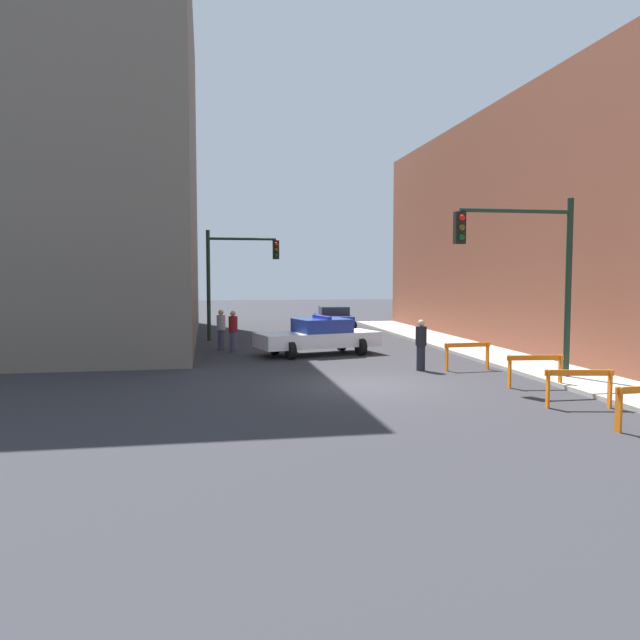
{
  "coord_description": "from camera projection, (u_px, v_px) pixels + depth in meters",
  "views": [
    {
      "loc": [
        -4.54,
        -16.87,
        3.11
      ],
      "look_at": [
        -0.25,
        6.48,
        1.38
      ],
      "focal_mm": 35.0,
      "sensor_mm": 36.0,
      "label": 1
    }
  ],
  "objects": [
    {
      "name": "sidewalk_right",
      "position": [
        570.0,
        376.0,
        18.71
      ],
      "size": [
        2.4,
        44.0,
        0.12
      ],
      "color": "#B2ADA3",
      "rests_on": "ground_plane"
    },
    {
      "name": "building_corner_left",
      "position": [
        39.0,
        161.0,
        28.56
      ],
      "size": [
        14.0,
        20.0,
        16.67
      ],
      "color": "#6B6056",
      "rests_on": "ground_plane"
    },
    {
      "name": "barrier_back",
      "position": [
        535.0,
        365.0,
        17.13
      ],
      "size": [
        1.6,
        0.32,
        0.9
      ],
      "rotation": [
        0.0,
        0.0,
        -0.11
      ],
      "color": "orange",
      "rests_on": "ground_plane"
    },
    {
      "name": "building_right",
      "position": [
        618.0,
        229.0,
        27.49
      ],
      "size": [
        12.0,
        28.0,
        10.27
      ],
      "color": "brown",
      "rests_on": "ground_plane"
    },
    {
      "name": "police_car",
      "position": [
        319.0,
        336.0,
        24.24
      ],
      "size": [
        5.01,
        3.05,
        1.52
      ],
      "rotation": [
        0.0,
        0.0,
        1.81
      ],
      "color": "white",
      "rests_on": "ground_plane"
    },
    {
      "name": "traffic_light_far",
      "position": [
        232.0,
        269.0,
        29.49
      ],
      "size": [
        3.44,
        0.35,
        5.2
      ],
      "color": "black",
      "rests_on": "ground_plane"
    },
    {
      "name": "parked_car_near",
      "position": [
        333.0,
        317.0,
        35.64
      ],
      "size": [
        2.49,
        4.42,
        1.31
      ],
      "rotation": [
        0.0,
        0.0,
        -0.07
      ],
      "color": "navy",
      "rests_on": "ground_plane"
    },
    {
      "name": "pedestrian_crossing",
      "position": [
        233.0,
        331.0,
        25.12
      ],
      "size": [
        0.49,
        0.49,
        1.66
      ],
      "rotation": [
        0.0,
        0.0,
        2.06
      ],
      "color": "#474C66",
      "rests_on": "ground_plane"
    },
    {
      "name": "barrier_corner",
      "position": [
        467.0,
        351.0,
        20.27
      ],
      "size": [
        1.6,
        0.23,
        0.9
      ],
      "rotation": [
        0.0,
        0.0,
        0.05
      ],
      "color": "orange",
      "rests_on": "ground_plane"
    },
    {
      "name": "ground_plane",
      "position": [
        370.0,
        385.0,
        17.59
      ],
      "size": [
        120.0,
        120.0,
        0.0
      ],
      "primitive_type": "plane",
      "color": "#2D2D33"
    },
    {
      "name": "barrier_mid",
      "position": [
        579.0,
        382.0,
        14.5
      ],
      "size": [
        1.58,
        0.45,
        0.9
      ],
      "rotation": [
        0.0,
        0.0,
        -0.19
      ],
      "color": "orange",
      "rests_on": "ground_plane"
    },
    {
      "name": "traffic_light_near",
      "position": [
        532.0,
        260.0,
        17.94
      ],
      "size": [
        3.64,
        0.35,
        5.2
      ],
      "color": "black",
      "rests_on": "sidewalk_right"
    },
    {
      "name": "pedestrian_corner",
      "position": [
        221.0,
        329.0,
        25.84
      ],
      "size": [
        0.51,
        0.51,
        1.66
      ],
      "rotation": [
        0.0,
        0.0,
        5.46
      ],
      "color": "#474C66",
      "rests_on": "ground_plane"
    },
    {
      "name": "pedestrian_sidewalk",
      "position": [
        421.0,
        344.0,
        20.18
      ],
      "size": [
        0.5,
        0.5,
        1.66
      ],
      "rotation": [
        0.0,
        0.0,
        5.26
      ],
      "color": "black",
      "rests_on": "ground_plane"
    }
  ]
}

